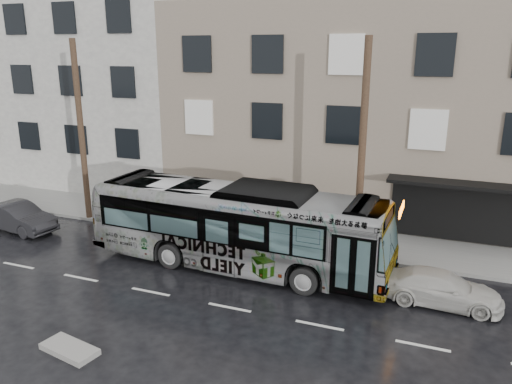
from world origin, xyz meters
TOP-DOWN VIEW (x-y plane):
  - ground at (0.00, 0.00)m, footprint 120.00×120.00m
  - sidewalk at (0.00, 4.90)m, footprint 90.00×3.60m
  - building_taupe at (5.00, 12.70)m, footprint 20.00×12.00m
  - building_grey at (-18.00, 14.20)m, footprint 26.00×15.00m
  - utility_pole_front at (6.50, 3.30)m, footprint 0.30×0.30m
  - utility_pole_rear at (-7.50, 3.30)m, footprint 0.30×0.30m
  - sign_post at (7.60, 3.30)m, footprint 0.06×0.06m
  - bus at (2.08, 0.80)m, footprint 12.61×3.40m
  - white_sedan at (10.00, 0.47)m, footprint 4.09×1.74m
  - dark_sedan at (-9.66, 0.72)m, footprint 4.37×2.00m
  - slush_pile at (-0.13, -6.62)m, footprint 1.92×1.12m

SIDE VIEW (x-z plane):
  - ground at x=0.00m, z-range 0.00..0.00m
  - sidewalk at x=0.00m, z-range 0.00..0.15m
  - slush_pile at x=-0.13m, z-range 0.00..0.18m
  - white_sedan at x=10.00m, z-range 0.00..1.18m
  - dark_sedan at x=-9.66m, z-range 0.00..1.39m
  - sign_post at x=7.60m, z-range 0.15..2.55m
  - bus at x=2.08m, z-range 0.00..3.48m
  - utility_pole_front at x=6.50m, z-range 0.15..9.15m
  - utility_pole_rear at x=-7.50m, z-range 0.15..9.15m
  - building_taupe at x=5.00m, z-range 0.00..11.00m
  - building_grey at x=-18.00m, z-range 0.00..16.00m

